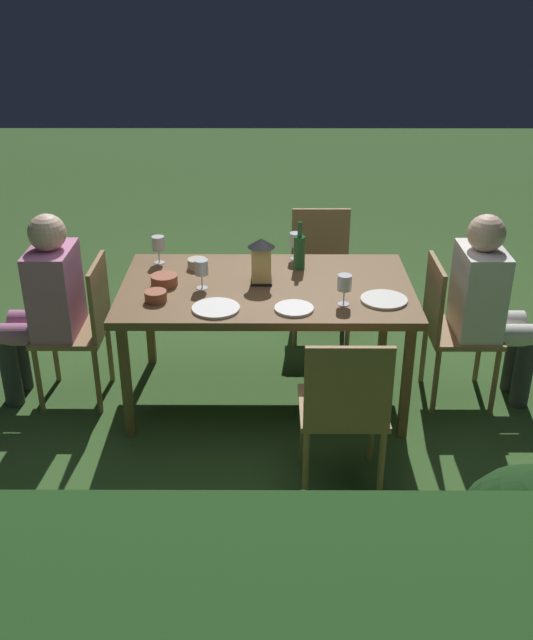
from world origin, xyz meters
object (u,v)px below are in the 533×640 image
wine_glass_b (296,241)px  person_in_cream (488,301)px  chair_head_far (82,324)px  bowl_salad (164,280)px  chair_side_right_a (344,407)px  plate_c (294,309)px  wine_glass_c (201,269)px  lantern_centerpiece (261,258)px  green_bottle_on_table (299,251)px  dining_table (266,294)px  plate_b (216,308)px  side_table (286,625)px  chair_side_left_a (321,268)px  bowl_olives (156,296)px  potted_plant_corner (531,555)px  person_in_pink (45,300)px  chair_head_near (451,325)px  bowl_bread (197,263)px  plate_a (384,300)px  wine_glass_a (344,284)px  ice_bucket (288,555)px  wine_glass_d (158,245)px

wine_glass_b → person_in_cream: bearing=159.6°
chair_head_far → bowl_salad: 0.57m
chair_side_right_a → plate_c: size_ratio=4.19×
wine_glass_c → plate_c: size_ratio=0.81×
lantern_centerpiece → green_bottle_on_table: 0.31m
dining_table → chair_side_right_a: bearing=112.9°
plate_b → side_table: size_ratio=0.41×
dining_table → plate_c: 0.36m
chair_head_far → chair_side_right_a: bearing=148.7°
chair_head_far → chair_side_left_a: bearing=-148.7°
chair_side_right_a → green_bottle_on_table: bearing=-81.1°
bowl_olives → potted_plant_corner: 2.25m
chair_head_far → green_bottle_on_table: green_bottle_on_table is taller
chair_head_far → person_in_pink: person_in_pink is taller
chair_head_near → bowl_bread: bearing=-9.8°
lantern_centerpiece → bowl_salad: lantern_centerpiece is taller
plate_c → chair_head_near: bearing=-160.6°
dining_table → wine_glass_c: (0.36, 0.04, 0.17)m
bowl_salad → lantern_centerpiece: bearing=-176.0°
chair_side_left_a → bowl_bread: (0.79, 0.62, 0.28)m
chair_head_far → plate_b: bearing=158.0°
chair_side_right_a → bowl_bread: chair_side_right_a is taller
plate_b → chair_head_near: bearing=-166.3°
person_in_cream → green_bottle_on_table: size_ratio=3.96×
person_in_cream → green_bottle_on_table: 1.12m
plate_a → potted_plant_corner: (-0.32, 1.61, -0.27)m
chair_side_right_a → plate_b: bearing=-41.0°
wine_glass_b → wine_glass_a: bearing=109.5°
person_in_pink → wine_glass_c: 0.93m
chair_side_left_a → plate_b: (0.64, 1.21, 0.26)m
plate_b → ice_bucket: 1.80m
lantern_centerpiece → plate_b: bearing=57.0°
person_in_cream → wine_glass_b: person_in_cream is taller
ice_bucket → chair_side_left_a: bearing=-95.7°
wine_glass_a → wine_glass_d: (1.07, -0.60, 0.00)m
plate_b → lantern_centerpiece: bearing=-123.0°
chair_side_left_a → wine_glass_c: (0.73, 0.92, 0.37)m
person_in_pink → plate_a: bearing=173.6°
person_in_pink → plate_b: 1.06m
potted_plant_corner → chair_side_left_a: bearing=-77.8°
person_in_pink → bowl_bread: 0.90m
chair_head_far → wine_glass_b: size_ratio=5.15×
green_bottle_on_table → dining_table: bearing=52.7°
chair_side_right_a → ice_bucket: ice_bucket is taller
wine_glass_d → chair_head_near: bearing=168.9°
person_in_pink → bowl_bread: size_ratio=10.02×
chair_side_right_a → wine_glass_d: bearing=-50.0°
bowl_salad → potted_plant_corner: 2.40m
plate_b → chair_side_left_a: bearing=-117.9°
person_in_pink → bowl_salad: (-0.69, -0.00, 0.13)m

